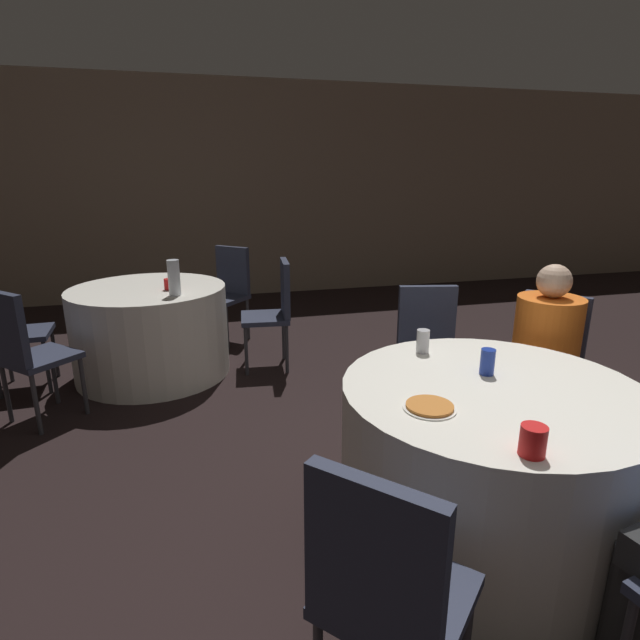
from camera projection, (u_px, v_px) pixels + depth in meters
name	position (u px, v px, depth m)	size (l,w,h in m)	color
ground_plane	(504.00, 534.00, 2.36)	(16.00, 16.00, 0.00)	black
wall_back	(288.00, 191.00, 6.80)	(16.00, 0.06, 2.80)	gray
table_near	(486.00, 461.00, 2.28)	(1.32, 1.32, 0.75)	white
table_far	(151.00, 331.00, 4.16)	(1.25, 1.25, 0.75)	white
chair_near_north	(429.00, 345.00, 3.26)	(0.47, 0.48, 0.94)	#2D3347
chair_near_southwest	(385.00, 586.00, 1.36)	(0.57, 0.57, 0.94)	#2D3347
chair_near_northeast	(547.00, 356.00, 3.06)	(0.56, 0.56, 0.94)	#2D3347
chair_far_northeast	(228.00, 285.00, 4.98)	(0.57, 0.57, 0.94)	#2D3347
chair_far_southwest	(23.00, 346.00, 3.24)	(0.57, 0.57, 0.94)	#2D3347
chair_far_east	(276.00, 305.00, 4.26)	(0.44, 0.44, 0.94)	#2D3347
chair_far_west	(5.00, 321.00, 3.79)	(0.43, 0.42, 0.94)	#2D3347
person_orange_shirt	(542.00, 358.00, 2.92)	(0.51, 0.50, 1.14)	#4C4238
pizza_plate_near	(430.00, 407.00, 1.97)	(0.21, 0.21, 0.02)	white
soda_can_silver	(423.00, 341.00, 2.57)	(0.07, 0.07, 0.12)	silver
soda_can_blue	(487.00, 362.00, 2.29)	(0.07, 0.07, 0.12)	#1E38A5
cup_near	(533.00, 441.00, 1.63)	(0.09, 0.09, 0.10)	red
bottle_far	(174.00, 278.00, 3.75)	(0.09, 0.09, 0.27)	silver
cup_far	(169.00, 284.00, 3.97)	(0.08, 0.08, 0.09)	red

